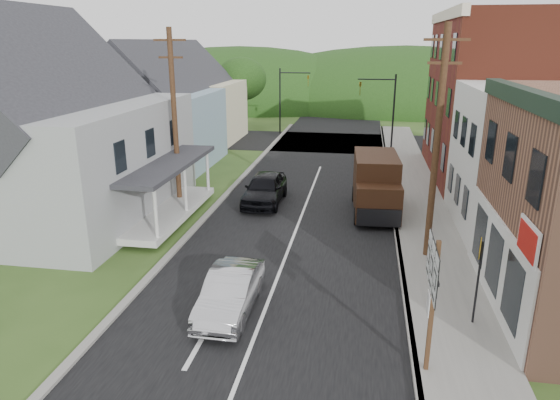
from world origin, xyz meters
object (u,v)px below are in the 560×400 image
at_px(warning_sign, 479,268).
at_px(silver_sedan, 231,292).
at_px(delivery_van, 376,185).
at_px(route_sign_cluster, 432,288).
at_px(dark_sedan, 265,189).

bearing_deg(warning_sign, silver_sedan, -162.61).
bearing_deg(silver_sedan, delivery_van, 66.29).
bearing_deg(route_sign_cluster, dark_sedan, 118.20).
height_order(silver_sedan, dark_sedan, dark_sedan).
xyz_separation_m(dark_sedan, warning_sign, (8.63, -10.89, 1.14)).
relative_size(route_sign_cluster, warning_sign, 1.28).
height_order(silver_sedan, delivery_van, delivery_van).
height_order(delivery_van, route_sign_cluster, route_sign_cluster).
height_order(dark_sedan, route_sign_cluster, route_sign_cluster).
distance_m(delivery_van, warning_sign, 10.66).
bearing_deg(delivery_van, route_sign_cluster, -88.01).
relative_size(delivery_van, route_sign_cluster, 1.47).
bearing_deg(silver_sedan, route_sign_cluster, -20.88).
bearing_deg(silver_sedan, dark_sedan, 95.74).
xyz_separation_m(dark_sedan, delivery_van, (5.80, -0.62, 0.66)).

